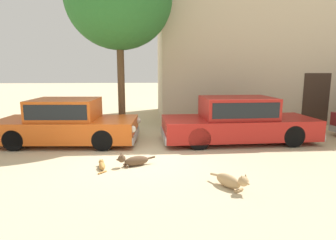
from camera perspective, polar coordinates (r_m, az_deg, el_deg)
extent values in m
plane|color=#CCB78E|center=(7.74, -5.78, -6.90)|extent=(80.00, 80.00, 0.00)
cube|color=#D15619|center=(9.28, -19.34, -1.67)|extent=(4.24, 2.05, 0.61)
cube|color=#D15619|center=(9.19, -19.81, 2.07)|extent=(2.00, 1.65, 0.61)
cube|color=black|center=(9.19, -19.81, 2.13)|extent=(1.85, 1.67, 0.43)
cube|color=#999BA0|center=(8.86, -6.65, -2.99)|extent=(0.23, 1.75, 0.20)
cube|color=#999BA0|center=(10.17, -30.24, -2.61)|extent=(0.23, 1.75, 0.20)
sphere|color=silver|center=(9.48, -6.03, -0.05)|extent=(0.20, 0.20, 0.20)
sphere|color=silver|center=(8.10, -7.05, -1.83)|extent=(0.20, 0.20, 0.20)
cube|color=red|center=(10.77, -28.38, 0.08)|extent=(0.05, 0.18, 0.18)
cylinder|color=black|center=(9.74, -10.86, -1.67)|extent=(0.61, 0.24, 0.60)
cylinder|color=black|center=(8.23, -12.88, -3.91)|extent=(0.61, 0.24, 0.60)
cylinder|color=black|center=(10.48, -24.30, -1.56)|extent=(0.61, 0.24, 0.60)
cylinder|color=black|center=(9.10, -28.32, -3.55)|extent=(0.61, 0.24, 0.60)
cube|color=#AD1E19|center=(9.24, 13.75, -1.43)|extent=(4.72, 1.91, 0.61)
cube|color=#AD1E19|center=(9.12, 13.63, 2.43)|extent=(2.19, 1.58, 0.64)
cube|color=black|center=(9.12, 13.64, 2.49)|extent=(2.02, 1.60, 0.45)
cube|color=#999BA0|center=(10.28, 25.96, -2.13)|extent=(0.18, 1.72, 0.20)
cube|color=#999BA0|center=(8.79, -0.69, -3.02)|extent=(0.18, 1.72, 0.20)
sphere|color=silver|center=(10.83, 24.31, 0.37)|extent=(0.20, 0.20, 0.20)
sphere|color=silver|center=(9.66, 28.41, -1.04)|extent=(0.20, 0.20, 0.20)
cube|color=red|center=(9.46, -1.10, 0.08)|extent=(0.05, 0.18, 0.18)
cube|color=red|center=(7.98, -0.21, -1.82)|extent=(0.05, 0.18, 0.18)
cylinder|color=black|center=(10.50, 19.52, -1.09)|extent=(0.65, 0.22, 0.65)
cylinder|color=black|center=(9.15, 23.64, -2.96)|extent=(0.65, 0.22, 0.65)
cylinder|color=black|center=(9.65, 4.31, -1.48)|extent=(0.65, 0.22, 0.65)
cylinder|color=black|center=(8.16, 6.21, -3.67)|extent=(0.65, 0.22, 0.65)
cube|color=red|center=(11.28, 30.05, 0.49)|extent=(0.05, 0.18, 0.18)
cube|color=#38281E|center=(12.96, 27.37, 3.64)|extent=(1.10, 0.02, 2.10)
cylinder|color=brown|center=(6.79, -8.27, -9.17)|extent=(0.09, 0.11, 0.06)
cylinder|color=brown|center=(6.90, -8.54, -8.85)|extent=(0.09, 0.11, 0.06)
ellipsoid|color=brown|center=(6.89, -6.29, -8.09)|extent=(0.62, 0.39, 0.23)
sphere|color=brown|center=(6.76, -9.21, -7.60)|extent=(0.18, 0.18, 0.18)
cone|color=brown|center=(6.75, -9.98, -7.79)|extent=(0.13, 0.13, 0.10)
cone|color=brown|center=(6.69, -9.11, -7.08)|extent=(0.08, 0.08, 0.08)
cone|color=brown|center=(6.79, -9.34, -6.82)|extent=(0.08, 0.08, 0.08)
cylinder|color=brown|center=(6.99, -3.41, -7.51)|extent=(0.21, 0.12, 0.07)
cylinder|color=tan|center=(5.69, 14.26, -13.28)|extent=(0.12, 0.10, 0.06)
cylinder|color=tan|center=(5.61, 13.53, -13.59)|extent=(0.12, 0.10, 0.06)
ellipsoid|color=tan|center=(5.77, 11.89, -11.78)|extent=(0.47, 0.59, 0.26)
sphere|color=tan|center=(5.52, 14.78, -11.71)|extent=(0.19, 0.19, 0.19)
cone|color=tan|center=(5.47, 15.61, -12.13)|extent=(0.15, 0.15, 0.11)
cone|color=tan|center=(5.53, 15.20, -10.72)|extent=(0.09, 0.09, 0.09)
cone|color=tan|center=(5.45, 14.44, -11.02)|extent=(0.09, 0.09, 0.09)
cylinder|color=tan|center=(5.99, 9.26, -10.67)|extent=(0.15, 0.20, 0.08)
ellipsoid|color=#B77F3D|center=(6.81, -13.00, -8.88)|extent=(0.22, 0.39, 0.15)
sphere|color=#B77F3D|center=(7.01, -13.16, -8.13)|extent=(0.12, 0.12, 0.12)
cone|color=#B77F3D|center=(6.99, -13.42, -7.78)|extent=(0.05, 0.05, 0.05)
cone|color=#B77F3D|center=(7.00, -12.93, -7.75)|extent=(0.05, 0.05, 0.05)
cylinder|color=#B77F3D|center=(6.56, -12.94, -10.11)|extent=(0.18, 0.18, 0.04)
cylinder|color=brown|center=(10.18, -9.28, 6.41)|extent=(0.25, 0.25, 3.25)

